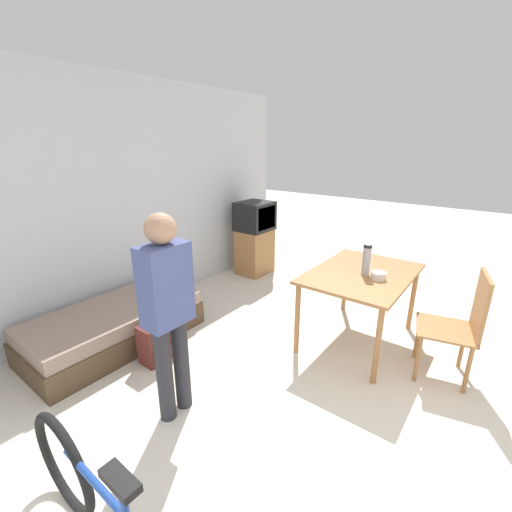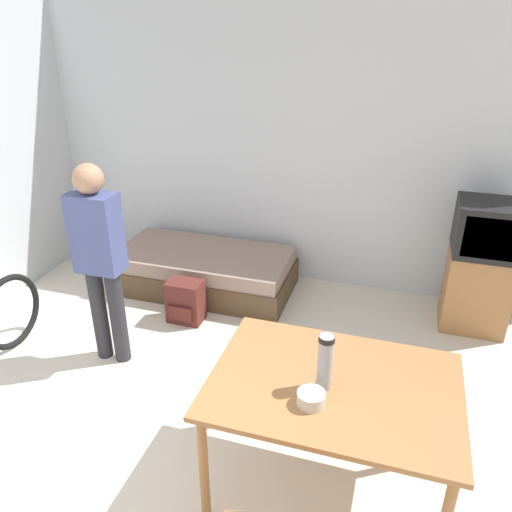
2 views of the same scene
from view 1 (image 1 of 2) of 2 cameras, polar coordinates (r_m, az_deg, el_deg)
The scene contains 10 objects.
ground_plane at distance 2.96m, azimuth 25.75°, elevation -26.18°, with size 20.00×20.00×0.00m, color beige.
wall_back at distance 4.24m, azimuth -21.47°, elevation 8.49°, with size 5.58×0.06×2.70m.
daybed at distance 3.89m, azimuth -22.42°, elevation -10.66°, with size 1.71×0.84×0.39m.
tv at distance 5.32m, azimuth -0.21°, elevation 3.16°, with size 0.52×0.46×1.13m.
dining_table at distance 3.59m, azimuth 17.16°, elevation -3.82°, with size 1.27×0.90×0.77m.
wooden_chair at distance 3.42m, azimuth 31.08°, elevation -9.37°, with size 0.55×0.55×0.99m.
person_standing at distance 2.50m, azimuth -14.54°, elevation -8.10°, with size 0.34×0.21×1.57m.
thermos_flask at distance 3.45m, azimuth 17.95°, elevation -0.39°, with size 0.08×0.08×0.31m.
mate_bowl at distance 3.42m, azimuth 19.73°, elevation -3.10°, with size 0.14×0.14×0.07m.
backpack at distance 3.48m, azimuth -16.21°, elevation -13.66°, with size 0.30×0.23×0.38m.
Camera 1 is at (-2.17, -0.20, 2.00)m, focal length 24.00 mm.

